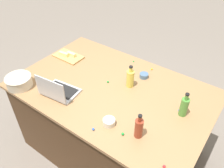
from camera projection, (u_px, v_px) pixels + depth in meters
The scene contains 19 objects.
ground_plane at pixel (112, 147), 2.68m from camera, with size 12.00×12.00×0.00m, color slate.
island_counter at pixel (112, 121), 2.39m from camera, with size 1.79×1.16×0.90m.
laptop at pixel (58, 91), 2.01m from camera, with size 0.33×0.26×0.22m.
mixing_bowl_large at pixel (19, 81), 2.10m from camera, with size 0.24×0.24×0.10m.
bottle_soy at pixel (139, 128), 1.64m from camera, with size 0.06×0.06×0.22m.
bottle_oil at pixel (130, 78), 2.08m from camera, with size 0.07×0.07×0.22m.
bottle_olive at pixel (184, 106), 1.80m from camera, with size 0.06×0.06×0.22m.
cutting_board at pixel (68, 56), 2.51m from camera, with size 0.32×0.18×0.02m, color tan.
butter_stick_left at pixel (71, 54), 2.49m from camera, with size 0.11×0.04×0.04m, color #F4E58C.
butter_stick_right at pixel (64, 54), 2.50m from camera, with size 0.11×0.04×0.04m, color #F4E58C.
ramekin_small at pixel (109, 122), 1.76m from camera, with size 0.10×0.10×0.05m, color beige.
ramekin_medium at pixel (144, 76), 2.22m from camera, with size 0.09×0.09×0.04m, color slate.
candy_0 at pixel (164, 167), 1.48m from camera, with size 0.02×0.02×0.02m, color red.
candy_1 at pixel (108, 82), 2.16m from camera, with size 0.02×0.02×0.02m, color green.
candy_2 at pixel (123, 134), 1.69m from camera, with size 0.02×0.02×0.02m, color green.
candy_3 at pixel (134, 61), 2.44m from camera, with size 0.01×0.01×0.01m, color green.
candy_5 at pixel (93, 129), 1.72m from camera, with size 0.02×0.02×0.02m, color blue.
candy_6 at pixel (152, 69), 2.32m from camera, with size 0.02×0.02×0.02m, color yellow.
candy_7 at pixel (180, 110), 1.87m from camera, with size 0.02×0.02×0.02m, color blue.
Camera 1 is at (-0.94, 1.30, 2.26)m, focal length 36.91 mm.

